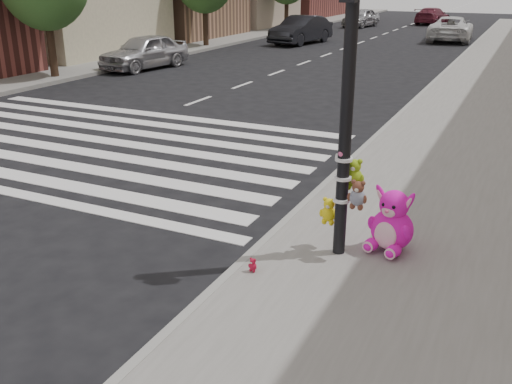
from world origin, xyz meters
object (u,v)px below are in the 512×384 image
Objects in this scene: signal_pole at (347,133)px; car_white_near at (451,29)px; red_teddy at (253,265)px; pink_bunny at (392,225)px; car_dark_far at (301,30)px; car_silver_far at (144,52)px.

signal_pole is 0.79× the size of car_white_near.
pink_bunny is at bearing 53.29° from red_teddy.
red_teddy is at bearing -129.21° from signal_pole.
pink_bunny is at bearing 92.17° from car_white_near.
car_white_near is at bearing 102.59° from red_teddy.
pink_bunny is at bearing 31.34° from signal_pole.
signal_pole is 29.34m from car_white_near.
pink_bunny is 4.81× the size of red_teddy.
car_white_near is (-1.80, 30.21, 0.47)m from red_teddy.
car_dark_far reaches higher than pink_bunny.
pink_bunny is 18.01m from car_silver_far.
signal_pole is at bearing 90.97° from car_white_near.
signal_pole reaches higher than car_dark_far.
red_teddy is at bearing -122.55° from pink_bunny.
red_teddy is at bearing 89.27° from car_white_near.
pink_bunny is 1.96m from red_teddy.
red_teddy is 0.04× the size of car_dark_far.
car_white_near is at bearing 109.65° from pink_bunny.
pink_bunny is 26.07m from car_dark_far.
car_dark_far is (-9.18, 25.18, 0.53)m from red_teddy.
signal_pole is 21.65× the size of red_teddy.
pink_bunny is (0.58, 0.35, -1.27)m from signal_pole.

